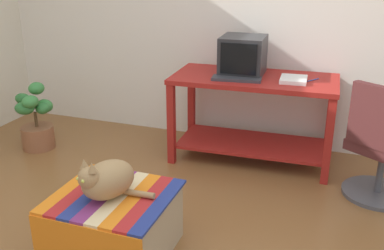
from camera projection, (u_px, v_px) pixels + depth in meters
back_wall at (232, 3)px, 4.05m from camera, size 8.00×0.10×2.60m
desk at (253, 104)px, 3.83m from camera, size 1.40×0.72×0.75m
tv_monitor at (243, 56)px, 3.77m from camera, size 0.38×0.40×0.32m
keyboard at (237, 79)px, 3.64m from camera, size 0.42×0.20×0.02m
book at (294, 79)px, 3.60m from camera, size 0.23×0.26×0.03m
ottoman_with_blanket at (115, 223)px, 2.68m from camera, size 0.68×0.65×0.39m
cat at (106, 179)px, 2.55m from camera, size 0.43×0.40×0.28m
potted_plant at (36, 122)px, 4.14m from camera, size 0.31×0.35×0.62m
office_chair at (380, 150)px, 3.23m from camera, size 0.58×0.58×0.89m
pen at (313, 80)px, 3.64m from camera, size 0.08×0.12×0.01m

